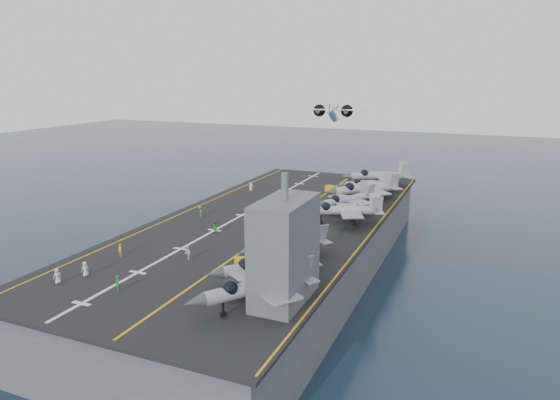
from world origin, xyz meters
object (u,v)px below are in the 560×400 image
at_px(fighter_jet_0, 258,285).
at_px(tow_cart_a, 243,263).
at_px(transport_plane, 332,114).
at_px(island_superstructure, 285,238).

xyz_separation_m(fighter_jet_0, tow_cart_a, (-6.96, 9.91, -2.03)).
height_order(fighter_jet_0, transport_plane, transport_plane).
bearing_deg(island_superstructure, tow_cart_a, 142.08).
bearing_deg(fighter_jet_0, transport_plane, 102.45).
height_order(island_superstructure, fighter_jet_0, island_superstructure).
bearing_deg(island_superstructure, fighter_jet_0, -125.78).
distance_m(tow_cart_a, transport_plane, 85.72).
bearing_deg(fighter_jet_0, tow_cart_a, 125.08).
xyz_separation_m(island_superstructure, tow_cart_a, (-9.03, 7.03, -6.83)).
bearing_deg(transport_plane, tow_cart_a, -80.70).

